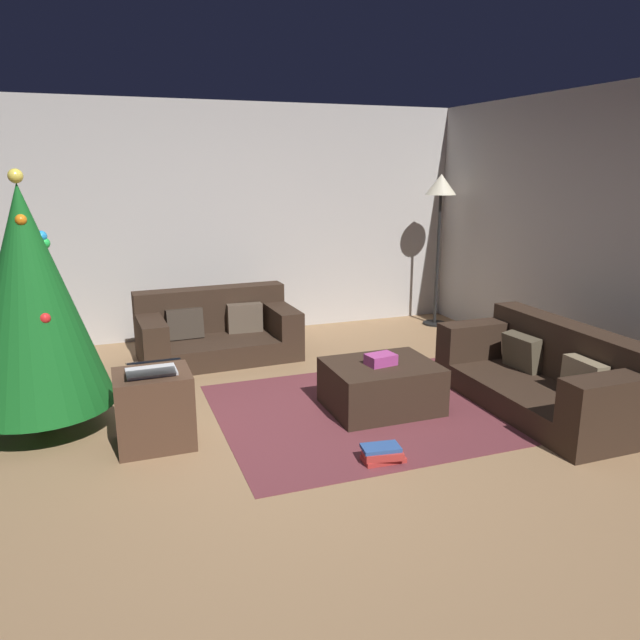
% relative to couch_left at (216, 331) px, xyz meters
% --- Properties ---
extents(ground_plane, '(6.40, 6.40, 0.00)m').
position_rel_couch_left_xyz_m(ground_plane, '(0.04, -2.24, -0.26)').
color(ground_plane, '#93704C').
extents(rear_partition, '(6.40, 0.12, 2.60)m').
position_rel_couch_left_xyz_m(rear_partition, '(0.04, 0.90, 1.04)').
color(rear_partition, '#BCB7B2').
rests_on(rear_partition, ground_plane).
extents(couch_left, '(1.59, 0.92, 0.68)m').
position_rel_couch_left_xyz_m(couch_left, '(0.00, 0.00, 0.00)').
color(couch_left, '#332319').
rests_on(couch_left, ground_plane).
extents(couch_right, '(0.85, 1.80, 0.67)m').
position_rel_couch_left_xyz_m(couch_right, '(2.29, -2.27, 0.00)').
color(couch_right, '#332319').
rests_on(couch_right, ground_plane).
extents(ottoman, '(0.86, 0.69, 0.38)m').
position_rel_couch_left_xyz_m(ottoman, '(0.99, -1.85, -0.07)').
color(ottoman, '#332319').
rests_on(ottoman, ground_plane).
extents(gift_box, '(0.25, 0.19, 0.09)m').
position_rel_couch_left_xyz_m(gift_box, '(0.97, -1.87, 0.16)').
color(gift_box, '#B23F8C').
rests_on(gift_box, ottoman).
extents(tv_remote, '(0.05, 0.16, 0.02)m').
position_rel_couch_left_xyz_m(tv_remote, '(0.96, -1.80, 0.13)').
color(tv_remote, black).
rests_on(tv_remote, ottoman).
extents(christmas_tree, '(1.05, 1.05, 1.90)m').
position_rel_couch_left_xyz_m(christmas_tree, '(-1.54, -1.34, 0.74)').
color(christmas_tree, brown).
rests_on(christmas_tree, ground_plane).
extents(side_table, '(0.52, 0.44, 0.53)m').
position_rel_couch_left_xyz_m(side_table, '(-0.79, -1.89, 0.00)').
color(side_table, '#4C3323').
rests_on(side_table, ground_plane).
extents(laptop, '(0.34, 0.38, 0.17)m').
position_rel_couch_left_xyz_m(laptop, '(-0.79, -1.95, 0.32)').
color(laptop, silver).
rests_on(laptop, side_table).
extents(book_stack, '(0.30, 0.21, 0.11)m').
position_rel_couch_left_xyz_m(book_stack, '(0.60, -2.68, -0.21)').
color(book_stack, '#B7332D').
rests_on(book_stack, ground_plane).
extents(corner_lamp, '(0.36, 0.36, 1.82)m').
position_rel_couch_left_xyz_m(corner_lamp, '(2.78, 0.35, 1.29)').
color(corner_lamp, black).
rests_on(corner_lamp, ground_plane).
extents(area_rug, '(2.60, 2.00, 0.01)m').
position_rel_couch_left_xyz_m(area_rug, '(0.99, -1.85, -0.26)').
color(area_rug, brown).
rests_on(area_rug, ground_plane).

